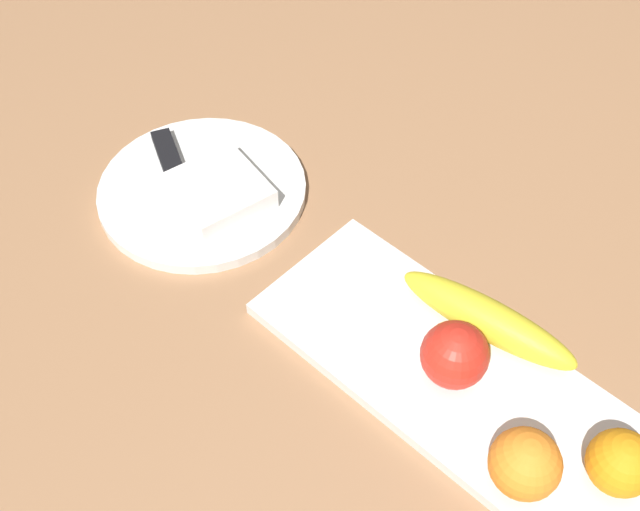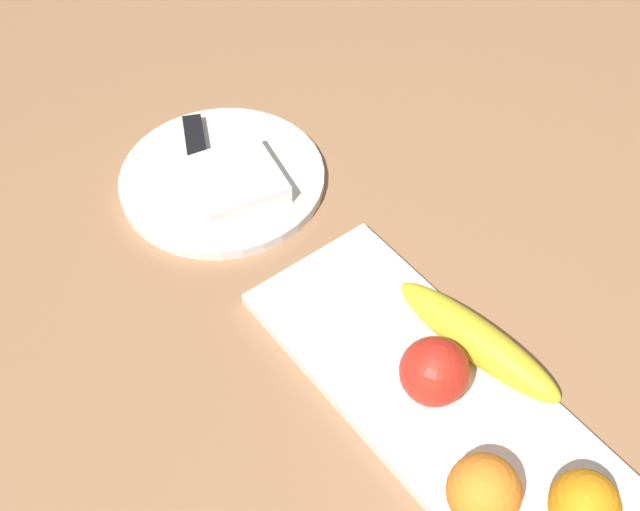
% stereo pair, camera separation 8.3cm
% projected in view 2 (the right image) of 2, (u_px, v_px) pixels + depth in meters
% --- Properties ---
extents(ground_plane, '(2.40, 2.40, 0.00)m').
position_uv_depth(ground_plane, '(451.00, 374.00, 0.79)').
color(ground_plane, '#9A6D4A').
extents(fruit_tray, '(0.45, 0.17, 0.01)m').
position_uv_depth(fruit_tray, '(443.00, 402.00, 0.76)').
color(fruit_tray, silver).
rests_on(fruit_tray, ground_plane).
extents(apple, '(0.07, 0.07, 0.07)m').
position_uv_depth(apple, '(434.00, 371.00, 0.74)').
color(apple, red).
rests_on(apple, fruit_tray).
extents(banana, '(0.20, 0.07, 0.04)m').
position_uv_depth(banana, '(479.00, 342.00, 0.77)').
color(banana, yellow).
rests_on(banana, fruit_tray).
extents(orange_near_apple, '(0.06, 0.06, 0.06)m').
position_uv_depth(orange_near_apple, '(584.00, 505.00, 0.66)').
color(orange_near_apple, orange).
rests_on(orange_near_apple, fruit_tray).
extents(orange_near_banana, '(0.06, 0.06, 0.06)m').
position_uv_depth(orange_near_banana, '(484.00, 491.00, 0.66)').
color(orange_near_banana, orange).
rests_on(orange_near_banana, fruit_tray).
extents(dinner_plate, '(0.25, 0.25, 0.01)m').
position_uv_depth(dinner_plate, '(222.00, 178.00, 0.96)').
color(dinner_plate, white).
rests_on(dinner_plate, ground_plane).
extents(folded_napkin, '(0.12, 0.12, 0.03)m').
position_uv_depth(folded_napkin, '(235.00, 181.00, 0.93)').
color(folded_napkin, white).
rests_on(folded_napkin, dinner_plate).
extents(knife, '(0.17, 0.10, 0.01)m').
position_uv_depth(knife, '(197.00, 150.00, 0.98)').
color(knife, silver).
rests_on(knife, dinner_plate).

